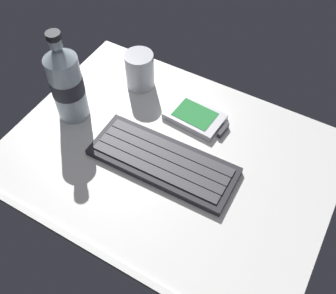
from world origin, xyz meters
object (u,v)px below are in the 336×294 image
object	(u,v)px
keyboard	(162,161)
juice_cup	(140,71)
handheld_device	(197,118)
water_bottle	(68,81)

from	to	relation	value
keyboard	juice_cup	world-z (taller)	juice_cup
juice_cup	keyboard	bearing A→B (deg)	-47.05
handheld_device	water_bottle	distance (cm)	27.72
keyboard	water_bottle	size ratio (longest dim) A/B	1.41
keyboard	juice_cup	bearing A→B (deg)	132.95
keyboard	juice_cup	distance (cm)	23.13
handheld_device	juice_cup	distance (cm)	16.99
keyboard	water_bottle	world-z (taller)	water_bottle
handheld_device	juice_cup	xyz separation A→B (cm)	(-16.37, 3.27, 3.18)
keyboard	juice_cup	xyz separation A→B (cm)	(-15.62, 16.78, 3.10)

